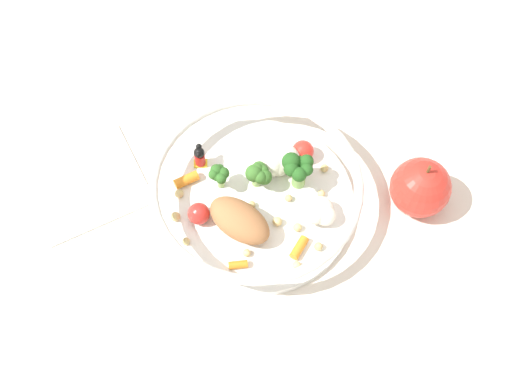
{
  "coord_description": "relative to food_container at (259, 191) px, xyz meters",
  "views": [
    {
      "loc": [
        -0.22,
        0.32,
        0.7
      ],
      "look_at": [
        -0.01,
        0.01,
        0.03
      ],
      "focal_mm": 44.26,
      "sensor_mm": 36.0,
      "label": 1
    }
  ],
  "objects": [
    {
      "name": "loose_apple",
      "position": [
        -0.16,
        -0.11,
        0.01
      ],
      "size": [
        0.07,
        0.07,
        0.09
      ],
      "color": "red",
      "rests_on": "ground_plane"
    },
    {
      "name": "food_container",
      "position": [
        0.0,
        0.0,
        0.0
      ],
      "size": [
        0.26,
        0.26,
        0.07
      ],
      "color": "white",
      "rests_on": "ground_plane"
    },
    {
      "name": "folded_napkin",
      "position": [
        0.2,
        0.1,
        -0.03
      ],
      "size": [
        0.18,
        0.18,
        0.01
      ],
      "primitive_type": "cube",
      "rotation": [
        0.0,
        0.0,
        -0.49
      ],
      "color": "white",
      "rests_on": "ground_plane"
    },
    {
      "name": "ground_plane",
      "position": [
        0.02,
        -0.01,
        -0.03
      ],
      "size": [
        2.4,
        2.4,
        0.0
      ],
      "primitive_type": "plane",
      "color": "silver"
    }
  ]
}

